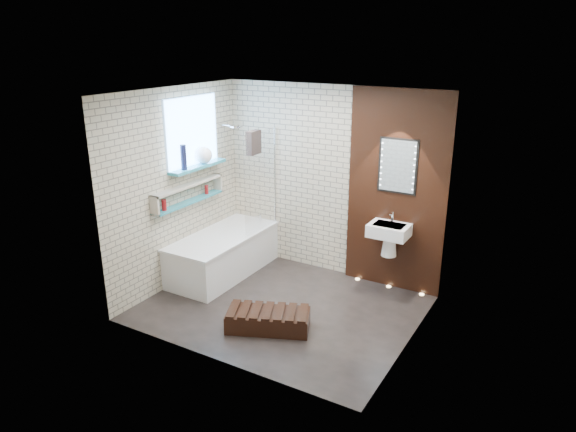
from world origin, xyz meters
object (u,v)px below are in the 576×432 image
Objects in this scene: walnut_step at (268,320)px; bathtub at (223,254)px; washbasin at (389,235)px; led_mirror at (398,166)px; bath_screen at (260,182)px.

bathtub is at bearing 144.52° from walnut_step.
washbasin is 0.62× the size of walnut_step.
bathtub reaches higher than walnut_step.
led_mirror reaches higher than washbasin.
bathtub is 1.24× the size of bath_screen.
bathtub is 1.66m from walnut_step.
led_mirror reaches higher than bath_screen.
bathtub is at bearing -160.22° from led_mirror.
washbasin reaches higher than bathtub.
led_mirror reaches higher than bathtub.
bath_screen is at bearing -174.22° from washbasin.
led_mirror is (1.82, 0.34, 0.37)m from bath_screen.
washbasin reaches higher than walnut_step.
washbasin is 0.83× the size of led_mirror.
led_mirror is at bearing 19.78° from bathtub.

